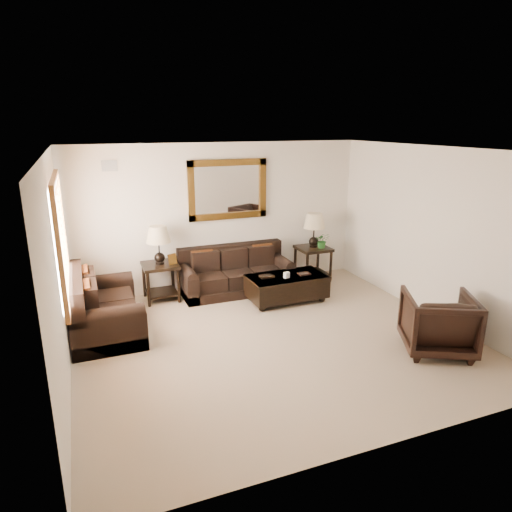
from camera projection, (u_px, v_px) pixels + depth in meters
name	position (u px, v px, depth m)	size (l,w,h in m)	color
room	(274.00, 250.00, 6.27)	(5.51, 5.01, 2.71)	#86795C
window	(61.00, 239.00, 6.08)	(0.07, 1.96, 1.66)	white
mirror	(228.00, 190.00, 8.39)	(1.50, 0.06, 1.10)	#4D310F
air_vent	(109.00, 166.00, 7.54)	(0.25, 0.02, 0.18)	#999999
sofa	(235.00, 275.00, 8.49)	(2.03, 0.88, 0.83)	black
loveseat	(101.00, 311.00, 6.78)	(1.00, 1.69, 0.95)	black
end_table_left	(159.00, 252.00, 7.90)	(0.61, 0.61, 1.34)	black
end_table_right	(314.00, 237.00, 8.96)	(0.61, 0.61, 1.34)	black
coffee_table	(287.00, 285.00, 8.01)	(1.39, 0.77, 0.58)	black
armchair	(438.00, 320.00, 6.20)	(0.89, 0.83, 0.91)	black
potted_plant	(322.00, 242.00, 8.94)	(0.27, 0.30, 0.23)	#1E571D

